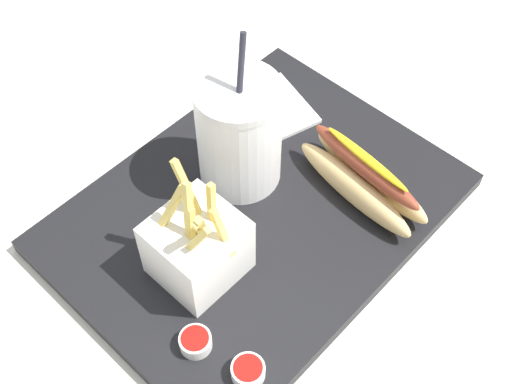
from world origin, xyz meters
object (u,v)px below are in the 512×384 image
napkin_stack (263,113)px  fries_basket (197,246)px  ketchup_cup_2 (248,371)px  soda_cup (239,134)px  hot_dog_1 (363,178)px  ketchup_cup_1 (195,341)px

napkin_stack → fries_basket: bearing=-153.7°
fries_basket → ketchup_cup_2: (-0.05, -0.12, -0.03)m
soda_cup → hot_dog_1: bearing=-58.1°
fries_basket → ketchup_cup_2: size_ratio=4.34×
ketchup_cup_2 → hot_dog_1: bearing=13.0°
hot_dog_1 → fries_basket: bearing=162.6°
fries_basket → ketchup_cup_2: bearing=-112.9°
ketchup_cup_1 → napkin_stack: bearing=31.1°
ketchup_cup_1 → napkin_stack: 0.33m
ketchup_cup_2 → napkin_stack: ketchup_cup_2 is taller
hot_dog_1 → ketchup_cup_2: bearing=-167.0°
ketchup_cup_1 → napkin_stack: ketchup_cup_1 is taller
soda_cup → napkin_stack: (0.09, 0.05, -0.07)m
fries_basket → ketchup_cup_1: fries_basket is taller
fries_basket → hot_dog_1: 0.22m
soda_cup → fries_basket: size_ratio=1.39×
ketchup_cup_2 → fries_basket: bearing=67.1°
fries_basket → napkin_stack: (0.22, 0.11, -0.04)m
soda_cup → ketchup_cup_2: size_ratio=6.03×
soda_cup → ketchup_cup_2: soda_cup is taller
soda_cup → hot_dog_1: 0.15m
fries_basket → napkin_stack: size_ratio=1.27×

